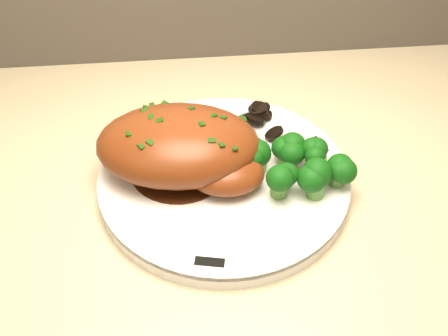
{
  "coord_description": "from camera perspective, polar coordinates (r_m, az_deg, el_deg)",
  "views": [
    {
      "loc": [
        0.76,
        1.25,
        1.36
      ],
      "look_at": [
        0.81,
        1.7,
        0.92
      ],
      "focal_mm": 45.0,
      "sensor_mm": 36.0,
      "label": 1
    }
  ],
  "objects": [
    {
      "name": "mushroom_pile",
      "position": [
        0.69,
        1.12,
        3.81
      ],
      "size": [
        0.1,
        0.07,
        0.03
      ],
      "color": "black",
      "rests_on": "plate"
    },
    {
      "name": "rim_accent_0",
      "position": [
        0.69,
        9.61,
        2.33
      ],
      "size": [
        0.02,
        0.03,
        0.0
      ],
      "primitive_type": "cube",
      "rotation": [
        0.0,
        0.0,
        1.89
      ],
      "color": "black",
      "rests_on": "plate"
    },
    {
      "name": "rim_accent_2",
      "position": [
        0.56,
        -1.47,
        -9.54
      ],
      "size": [
        0.03,
        0.02,
        0.0
      ],
      "primitive_type": "cube",
      "rotation": [
        0.0,
        0.0,
        6.07
      ],
      "color": "black",
      "rests_on": "plate"
    },
    {
      "name": "rim_accent_1",
      "position": [
        0.7,
        -8.24,
        3.66
      ],
      "size": [
        0.03,
        0.03,
        0.0
      ],
      "primitive_type": "cube",
      "rotation": [
        0.0,
        0.0,
        3.98
      ],
      "color": "black",
      "rests_on": "plate"
    },
    {
      "name": "gravy_pool",
      "position": [
        0.65,
        -4.5,
        0.02
      ],
      "size": [
        0.12,
        0.12,
        0.0
      ],
      "primitive_type": "cylinder",
      "color": "#351709",
      "rests_on": "plate"
    },
    {
      "name": "plate",
      "position": [
        0.65,
        0.0,
        -1.25
      ],
      "size": [
        0.36,
        0.36,
        0.02
      ],
      "primitive_type": "cylinder",
      "rotation": [
        0.0,
        0.0,
        0.28
      ],
      "color": "white",
      "rests_on": "counter"
    },
    {
      "name": "broccoli_florets",
      "position": [
        0.62,
        7.73,
        0.46
      ],
      "size": [
        0.11,
        0.09,
        0.04
      ],
      "rotation": [
        0.0,
        0.0,
        0.32
      ],
      "color": "#5C953F",
      "rests_on": "plate"
    },
    {
      "name": "chicken_breast",
      "position": [
        0.62,
        -4.12,
        2.03
      ],
      "size": [
        0.19,
        0.14,
        0.07
      ],
      "rotation": [
        0.0,
        0.0,
        -0.09
      ],
      "color": "brown",
      "rests_on": "plate"
    }
  ]
}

